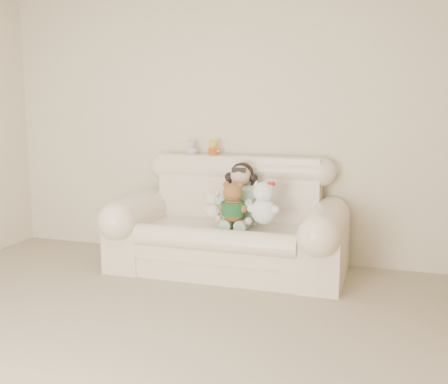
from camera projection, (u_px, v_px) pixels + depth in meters
floor at (85, 367)px, 3.14m from camera, size 5.00×5.00×0.00m
wall_back at (219, 126)px, 5.27m from camera, size 4.50×0.00×4.50m
sofa at (227, 216)px, 4.85m from camera, size 2.10×0.95×1.03m
seated_child at (241, 194)px, 4.86m from camera, size 0.39×0.46×0.58m
brown_teddy at (233, 198)px, 4.66m from camera, size 0.28×0.23×0.42m
white_cat at (264, 198)px, 4.58m from camera, size 0.30×0.24×0.44m
cream_teddy at (213, 203)px, 4.77m from camera, size 0.22×0.20×0.29m
yellow_mini_bear at (214, 146)px, 5.17m from camera, size 0.16×0.14×0.20m
grey_mini_plush at (192, 147)px, 5.24m from camera, size 0.13×0.10×0.18m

